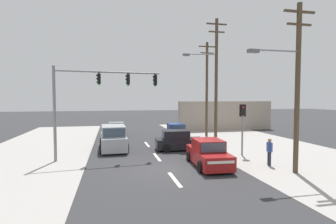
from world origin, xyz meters
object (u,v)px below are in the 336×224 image
pedestal_signal_right_kerb (243,121)px  sedan_receding_far (208,154)px  hatchback_oncoming_near (178,141)px  suv_oncoming_mid (113,138)px  hatchback_crossing_left (116,130)px  utility_pole_foreground_right (295,82)px  utility_pole_background_right (207,87)px  hatchback_kerbside_parked (176,132)px  utility_pole_midground_right (215,78)px  traffic_signal_mast (94,93)px  pedestrian_at_kerb (269,150)px

pedestal_signal_right_kerb → sedan_receding_far: size_ratio=0.82×
hatchback_oncoming_near → suv_oncoming_mid: size_ratio=0.82×
suv_oncoming_mid → sedan_receding_far: suv_oncoming_mid is taller
hatchback_crossing_left → sedan_receding_far: size_ratio=0.85×
utility_pole_foreground_right → utility_pole_background_right: 13.78m
hatchback_kerbside_parked → suv_oncoming_mid: 7.01m
utility_pole_midground_right → hatchback_oncoming_near: 6.39m
pedestal_signal_right_kerb → suv_oncoming_mid: pedestal_signal_right_kerb is taller
utility_pole_background_right → traffic_signal_mast: (-10.85, -8.09, -0.76)m
utility_pole_foreground_right → pedestal_signal_right_kerb: size_ratio=2.50×
utility_pole_foreground_right → traffic_signal_mast: (-10.50, 5.69, -0.46)m
hatchback_oncoming_near → sedan_receding_far: sedan_receding_far is taller
sedan_receding_far → pedestrian_at_kerb: size_ratio=2.65×
utility_pole_foreground_right → suv_oncoming_mid: utility_pole_foreground_right is taller
utility_pole_foreground_right → pedestal_signal_right_kerb: (-0.57, 4.47, -2.39)m
pedestal_signal_right_kerb → pedestrian_at_kerb: pedestal_signal_right_kerb is taller
traffic_signal_mast → suv_oncoming_mid: bearing=66.2°
pedestal_signal_right_kerb → hatchback_crossing_left: 13.68m
traffic_signal_mast → hatchback_crossing_left: traffic_signal_mast is taller
pedestal_signal_right_kerb → hatchback_oncoming_near: (-3.82, 2.87, -1.71)m
utility_pole_background_right → hatchback_kerbside_parked: size_ratio=2.63×
hatchback_oncoming_near → pedestrian_at_kerb: pedestrian_at_kerb is taller
pedestrian_at_kerb → pedestal_signal_right_kerb: bearing=94.3°
utility_pole_midground_right → hatchback_kerbside_parked: size_ratio=2.88×
sedan_receding_far → hatchback_crossing_left: bearing=111.6°
sedan_receding_far → traffic_signal_mast: bearing=153.8°
utility_pole_foreground_right → utility_pole_background_right: bearing=88.6°
utility_pole_midground_right → utility_pole_background_right: (1.11, 4.79, -0.59)m
hatchback_kerbside_parked → hatchback_crossing_left: same height
utility_pole_foreground_right → hatchback_oncoming_near: bearing=120.9°
utility_pole_background_right → suv_oncoming_mid: 11.76m
hatchback_kerbside_parked → pedestrian_at_kerb: bearing=-74.3°
suv_oncoming_mid → hatchback_oncoming_near: bearing=-13.3°
hatchback_oncoming_near → hatchback_crossing_left: 9.05m
utility_pole_midground_right → hatchback_oncoming_near: size_ratio=2.85×
utility_pole_midground_right → hatchback_oncoming_near: bearing=-155.4°
hatchback_kerbside_parked → sedan_receding_far: 9.78m
traffic_signal_mast → pedestal_signal_right_kerb: 10.20m
sedan_receding_far → pedestrian_at_kerb: 3.60m
pedestal_signal_right_kerb → pedestrian_at_kerb: 3.23m
pedestal_signal_right_kerb → sedan_receding_far: 4.23m
utility_pole_foreground_right → hatchback_crossing_left: 18.07m
traffic_signal_mast → hatchback_kerbside_parked: bearing=42.1°
utility_pole_background_right → suv_oncoming_mid: (-9.61, -5.29, -4.23)m
hatchback_kerbside_parked → hatchback_crossing_left: size_ratio=1.01×
utility_pole_foreground_right → sedan_receding_far: utility_pole_foreground_right is taller
pedestrian_at_kerb → utility_pole_midground_right: bearing=93.2°
traffic_signal_mast → hatchback_crossing_left: size_ratio=1.87×
hatchback_kerbside_parked → utility_pole_foreground_right: bearing=-74.8°
hatchback_kerbside_parked → pedestal_signal_right_kerb: bearing=-70.4°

